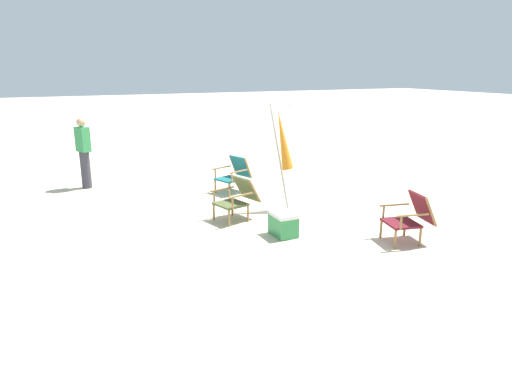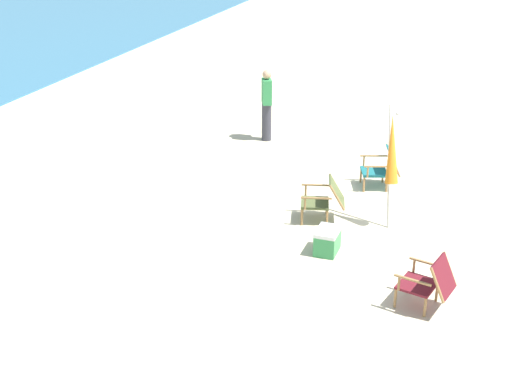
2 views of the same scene
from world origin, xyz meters
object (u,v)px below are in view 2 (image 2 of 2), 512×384
Objects in this scene: umbrella_furled_orange at (392,150)px; cooler_box at (327,241)px; beach_chair_front_right at (325,198)px; beach_chair_mid_center at (383,167)px; person_near_chairs at (267,105)px; beach_chair_back_right at (429,281)px.

cooler_box is at bearing 152.69° from umbrella_furled_orange.
cooler_box is at bearing -162.65° from beach_chair_front_right.
person_near_chairs is (1.80, 2.99, 0.41)m from beach_chair_mid_center.
umbrella_furled_orange is (0.24, -1.05, 0.94)m from beach_chair_front_right.
umbrella_furled_orange is 4.77m from person_near_chairs.
umbrella_furled_orange reaches higher than beach_chair_front_right.
umbrella_furled_orange reaches higher than beach_chair_back_right.
beach_chair_back_right is at bearing -142.82° from person_near_chairs.
person_near_chairs is (5.79, 4.39, 0.41)m from beach_chair_back_right.
umbrella_furled_orange is (-1.55, -0.38, 0.93)m from beach_chair_mid_center.
umbrella_furled_orange is (2.45, 1.02, 0.93)m from beach_chair_back_right.
beach_chair_mid_center is 1.76× the size of cooler_box.
person_near_chairs is (3.34, 3.37, -0.52)m from umbrella_furled_orange.
person_near_chairs is at bearing 45.24° from umbrella_furled_orange.
beach_chair_mid_center is at bearing 13.80° from umbrella_furled_orange.
beach_chair_front_right is 1.81× the size of cooler_box.
beach_chair_mid_center reaches higher than beach_chair_back_right.
beach_chair_mid_center reaches higher than beach_chair_front_right.
cooler_box is (-1.36, 0.70, -1.16)m from umbrella_furled_orange.
beach_chair_back_right is 0.97× the size of beach_chair_mid_center.
umbrella_furled_orange reaches higher than person_near_chairs.
beach_chair_back_right is 4.23m from beach_chair_mid_center.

